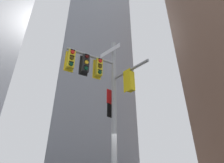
{
  "coord_description": "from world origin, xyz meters",
  "views": [
    {
      "loc": [
        -1.41,
        -7.97,
        1.37
      ],
      "look_at": [
        -0.12,
        -0.09,
        5.23
      ],
      "focal_mm": 26.2,
      "sensor_mm": 36.0,
      "label": 1
    }
  ],
  "objects": [
    {
      "name": "building_mid_block",
      "position": [
        0.24,
        25.03,
        25.25
      ],
      "size": [
        13.67,
        13.67,
        50.5
      ],
      "primitive_type": "cube",
      "color": "#9399A3",
      "rests_on": "ground"
    },
    {
      "name": "signal_pole_assembly",
      "position": [
        -0.52,
        -0.4,
        4.78
      ],
      "size": [
        3.89,
        2.61,
        7.93
      ],
      "color": "#9EA0A3",
      "rests_on": "ground"
    }
  ]
}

